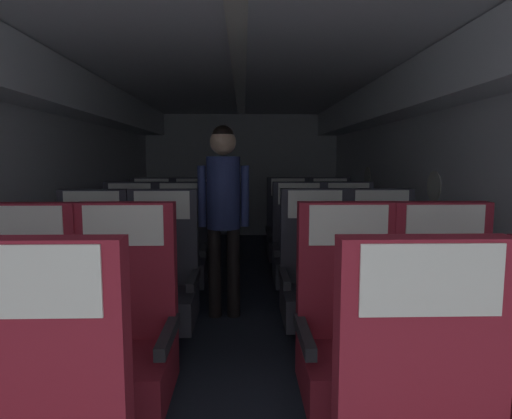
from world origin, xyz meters
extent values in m
cube|color=#2D3342|center=(0.00, 3.99, -0.01)|extent=(3.60, 8.38, 0.02)
cube|color=silver|center=(-1.70, 3.99, 1.07)|extent=(0.08, 7.98, 2.14)
cube|color=silver|center=(1.70, 3.99, 1.07)|extent=(0.08, 7.98, 2.14)
cube|color=silver|center=(0.00, 3.99, 2.14)|extent=(3.48, 7.98, 0.06)
cube|color=silver|center=(0.00, 8.00, 1.07)|extent=(3.48, 0.06, 2.14)
cube|color=silver|center=(-1.48, 3.99, 1.92)|extent=(0.35, 7.66, 0.36)
cube|color=silver|center=(1.48, 3.99, 1.92)|extent=(0.35, 7.66, 0.36)
cube|color=white|center=(0.00, 3.99, 2.10)|extent=(0.12, 7.18, 0.02)
cylinder|color=white|center=(1.65, 3.99, 1.12)|extent=(0.01, 0.26, 0.26)
cylinder|color=white|center=(1.65, 5.99, 1.12)|extent=(0.01, 0.26, 0.26)
cube|color=maroon|center=(-0.54, 1.54, 0.78)|extent=(0.49, 0.09, 0.69)
cube|color=silver|center=(-0.54, 1.49, 1.02)|extent=(0.39, 0.01, 0.20)
cube|color=maroon|center=(0.54, 1.52, 0.78)|extent=(0.49, 0.09, 0.69)
cube|color=silver|center=(0.54, 1.47, 1.02)|extent=(0.39, 0.01, 0.20)
cube|color=maroon|center=(-1.03, 2.29, 0.33)|extent=(0.49, 0.51, 0.22)
cube|color=maroon|center=(-1.03, 2.50, 0.78)|extent=(0.49, 0.09, 0.69)
cube|color=#28282D|center=(-0.80, 2.29, 0.53)|extent=(0.05, 0.43, 0.06)
cube|color=silver|center=(-1.03, 2.45, 1.02)|extent=(0.39, 0.01, 0.20)
cube|color=maroon|center=(-0.55, 2.30, 0.33)|extent=(0.49, 0.51, 0.22)
cube|color=maroon|center=(-0.55, 2.51, 0.78)|extent=(0.49, 0.09, 0.69)
cube|color=#28282D|center=(-0.32, 2.30, 0.53)|extent=(0.05, 0.43, 0.06)
cube|color=#28282D|center=(-0.79, 2.30, 0.53)|extent=(0.05, 0.43, 0.06)
cube|color=silver|center=(-0.55, 2.46, 1.02)|extent=(0.39, 0.01, 0.20)
cube|color=#38383D|center=(1.03, 2.28, 0.11)|extent=(0.18, 0.18, 0.22)
cube|color=maroon|center=(1.03, 2.28, 0.33)|extent=(0.49, 0.51, 0.22)
cube|color=maroon|center=(1.03, 2.49, 0.78)|extent=(0.49, 0.09, 0.69)
cube|color=#28282D|center=(1.26, 2.28, 0.53)|extent=(0.05, 0.43, 0.06)
cube|color=#28282D|center=(0.79, 2.28, 0.53)|extent=(0.05, 0.43, 0.06)
cube|color=silver|center=(1.03, 2.44, 1.02)|extent=(0.39, 0.01, 0.20)
cube|color=#38383D|center=(0.55, 2.29, 0.11)|extent=(0.18, 0.18, 0.22)
cube|color=maroon|center=(0.55, 2.29, 0.33)|extent=(0.49, 0.51, 0.22)
cube|color=maroon|center=(0.55, 2.50, 0.78)|extent=(0.49, 0.09, 0.69)
cube|color=#28282D|center=(0.78, 2.29, 0.53)|extent=(0.05, 0.43, 0.06)
cube|color=#28282D|center=(0.32, 2.29, 0.53)|extent=(0.05, 0.43, 0.06)
cube|color=silver|center=(0.55, 2.45, 1.02)|extent=(0.39, 0.01, 0.20)
cube|color=#38383D|center=(-1.04, 3.26, 0.11)|extent=(0.18, 0.18, 0.22)
cube|color=#33333D|center=(-1.04, 3.26, 0.33)|extent=(0.49, 0.51, 0.22)
cube|color=#33333D|center=(-1.04, 3.47, 0.78)|extent=(0.49, 0.09, 0.69)
cube|color=#28282D|center=(-0.80, 3.26, 0.53)|extent=(0.05, 0.43, 0.06)
cube|color=#28282D|center=(-1.27, 3.26, 0.53)|extent=(0.05, 0.43, 0.06)
cube|color=silver|center=(-1.04, 3.42, 1.02)|extent=(0.39, 0.01, 0.20)
cube|color=#38383D|center=(-0.54, 3.25, 0.11)|extent=(0.18, 0.18, 0.22)
cube|color=#33333D|center=(-0.54, 3.25, 0.33)|extent=(0.49, 0.51, 0.22)
cube|color=#33333D|center=(-0.54, 3.46, 0.78)|extent=(0.49, 0.09, 0.69)
cube|color=#28282D|center=(-0.31, 3.25, 0.53)|extent=(0.05, 0.43, 0.06)
cube|color=#28282D|center=(-0.78, 3.25, 0.53)|extent=(0.05, 0.43, 0.06)
cube|color=silver|center=(-0.54, 3.41, 1.02)|extent=(0.39, 0.01, 0.20)
cube|color=#38383D|center=(1.03, 3.28, 0.11)|extent=(0.18, 0.18, 0.22)
cube|color=#33333D|center=(1.03, 3.28, 0.33)|extent=(0.49, 0.51, 0.22)
cube|color=#33333D|center=(1.03, 3.49, 0.78)|extent=(0.49, 0.09, 0.69)
cube|color=#28282D|center=(1.27, 3.28, 0.53)|extent=(0.05, 0.43, 0.06)
cube|color=#28282D|center=(0.80, 3.28, 0.53)|extent=(0.05, 0.43, 0.06)
cube|color=silver|center=(1.03, 3.44, 1.02)|extent=(0.39, 0.01, 0.20)
cube|color=#38383D|center=(0.55, 3.28, 0.11)|extent=(0.18, 0.18, 0.22)
cube|color=#33333D|center=(0.55, 3.28, 0.33)|extent=(0.49, 0.51, 0.22)
cube|color=#33333D|center=(0.55, 3.49, 0.78)|extent=(0.49, 0.09, 0.69)
cube|color=#28282D|center=(0.78, 3.28, 0.53)|extent=(0.05, 0.43, 0.06)
cube|color=#28282D|center=(0.31, 3.28, 0.53)|extent=(0.05, 0.43, 0.06)
cube|color=silver|center=(0.55, 3.44, 1.02)|extent=(0.39, 0.01, 0.20)
cube|color=#38383D|center=(-1.03, 4.25, 0.11)|extent=(0.18, 0.18, 0.22)
cube|color=#33333D|center=(-1.03, 4.25, 0.33)|extent=(0.49, 0.51, 0.22)
cube|color=#33333D|center=(-1.03, 4.46, 0.78)|extent=(0.49, 0.09, 0.69)
cube|color=#28282D|center=(-0.79, 4.25, 0.53)|extent=(0.05, 0.43, 0.06)
cube|color=#28282D|center=(-1.26, 4.25, 0.53)|extent=(0.05, 0.43, 0.06)
cube|color=silver|center=(-1.03, 4.41, 1.02)|extent=(0.39, 0.01, 0.20)
cube|color=#38383D|center=(-0.55, 4.26, 0.11)|extent=(0.18, 0.18, 0.22)
cube|color=#33333D|center=(-0.55, 4.26, 0.33)|extent=(0.49, 0.51, 0.22)
cube|color=#33333D|center=(-0.55, 4.47, 0.78)|extent=(0.49, 0.09, 0.69)
cube|color=#28282D|center=(-0.32, 4.26, 0.53)|extent=(0.05, 0.43, 0.06)
cube|color=#28282D|center=(-0.79, 4.26, 0.53)|extent=(0.05, 0.43, 0.06)
cube|color=silver|center=(-0.55, 4.42, 1.02)|extent=(0.39, 0.01, 0.20)
cube|color=#38383D|center=(1.03, 4.25, 0.11)|extent=(0.18, 0.18, 0.22)
cube|color=#33333D|center=(1.03, 4.25, 0.33)|extent=(0.49, 0.51, 0.22)
cube|color=#33333D|center=(1.03, 4.46, 0.78)|extent=(0.49, 0.09, 0.69)
cube|color=#28282D|center=(1.26, 4.25, 0.53)|extent=(0.05, 0.43, 0.06)
cube|color=#28282D|center=(0.79, 4.25, 0.53)|extent=(0.05, 0.43, 0.06)
cube|color=silver|center=(1.03, 4.41, 1.02)|extent=(0.39, 0.01, 0.20)
cube|color=#38383D|center=(0.55, 4.24, 0.11)|extent=(0.18, 0.18, 0.22)
cube|color=#33333D|center=(0.55, 4.24, 0.33)|extent=(0.49, 0.51, 0.22)
cube|color=#33333D|center=(0.55, 4.45, 0.78)|extent=(0.49, 0.09, 0.69)
cube|color=#28282D|center=(0.79, 4.24, 0.53)|extent=(0.05, 0.43, 0.06)
cube|color=#28282D|center=(0.32, 4.24, 0.53)|extent=(0.05, 0.43, 0.06)
cube|color=silver|center=(0.55, 4.40, 1.02)|extent=(0.39, 0.01, 0.20)
cube|color=#38383D|center=(-1.03, 5.21, 0.11)|extent=(0.18, 0.18, 0.22)
cube|color=#33333D|center=(-1.03, 5.21, 0.33)|extent=(0.49, 0.51, 0.22)
cube|color=#33333D|center=(-1.03, 5.42, 0.78)|extent=(0.49, 0.09, 0.69)
cube|color=#28282D|center=(-0.79, 5.21, 0.53)|extent=(0.05, 0.43, 0.06)
cube|color=#28282D|center=(-1.26, 5.21, 0.53)|extent=(0.05, 0.43, 0.06)
cube|color=silver|center=(-1.03, 5.37, 1.02)|extent=(0.39, 0.01, 0.20)
cube|color=#38383D|center=(-0.55, 5.22, 0.11)|extent=(0.18, 0.18, 0.22)
cube|color=#33333D|center=(-0.55, 5.22, 0.33)|extent=(0.49, 0.51, 0.22)
cube|color=#33333D|center=(-0.55, 5.43, 0.78)|extent=(0.49, 0.09, 0.69)
cube|color=#28282D|center=(-0.31, 5.22, 0.53)|extent=(0.05, 0.43, 0.06)
cube|color=#28282D|center=(-0.78, 5.22, 0.53)|extent=(0.05, 0.43, 0.06)
cube|color=silver|center=(-0.55, 5.38, 1.02)|extent=(0.39, 0.01, 0.20)
cube|color=#38383D|center=(1.04, 5.22, 0.11)|extent=(0.18, 0.18, 0.22)
cube|color=#33333D|center=(1.04, 5.22, 0.33)|extent=(0.49, 0.51, 0.22)
cube|color=#33333D|center=(1.04, 5.43, 0.78)|extent=(0.49, 0.09, 0.69)
cube|color=#28282D|center=(1.28, 5.22, 0.53)|extent=(0.05, 0.43, 0.06)
cube|color=#28282D|center=(0.81, 5.22, 0.53)|extent=(0.05, 0.43, 0.06)
cube|color=silver|center=(1.04, 5.38, 1.02)|extent=(0.39, 0.01, 0.20)
cube|color=#38383D|center=(0.55, 5.23, 0.11)|extent=(0.18, 0.18, 0.22)
cube|color=#33333D|center=(0.55, 5.23, 0.33)|extent=(0.49, 0.51, 0.22)
cube|color=#33333D|center=(0.55, 5.44, 0.78)|extent=(0.49, 0.09, 0.69)
cube|color=#28282D|center=(0.79, 5.23, 0.53)|extent=(0.05, 0.43, 0.06)
cube|color=#28282D|center=(0.32, 5.23, 0.53)|extent=(0.05, 0.43, 0.06)
cube|color=silver|center=(0.55, 5.39, 1.02)|extent=(0.39, 0.01, 0.20)
cylinder|color=black|center=(-0.21, 3.97, 0.38)|extent=(0.11, 0.11, 0.77)
cylinder|color=black|center=(-0.05, 3.97, 0.38)|extent=(0.11, 0.11, 0.77)
cylinder|color=navy|center=(-0.13, 3.97, 1.07)|extent=(0.28, 0.28, 0.60)
cylinder|color=navy|center=(-0.31, 3.97, 1.04)|extent=(0.07, 0.07, 0.51)
cylinder|color=navy|center=(0.05, 3.97, 1.04)|extent=(0.07, 0.07, 0.51)
sphere|color=tan|center=(-0.13, 3.97, 1.49)|extent=(0.22, 0.22, 0.22)
sphere|color=black|center=(-0.13, 3.97, 1.53)|extent=(0.18, 0.18, 0.18)
camera|label=1|loc=(0.04, 0.35, 1.34)|focal=30.44mm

